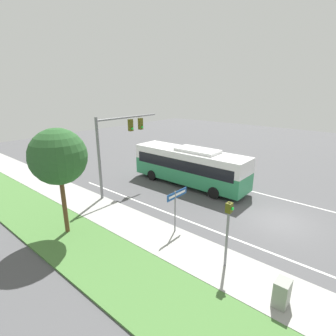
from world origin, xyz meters
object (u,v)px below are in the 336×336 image
at_px(utility_cabinet, 282,293).
at_px(bus, 189,165).
at_px(pedestrian_signal, 228,225).
at_px(signal_gantry, 118,139).
at_px(street_sign, 176,202).

bearing_deg(utility_cabinet, bus, 50.62).
xyz_separation_m(bus, pedestrian_signal, (-7.72, -7.57, 0.45)).
relative_size(bus, utility_cabinet, 9.70).
relative_size(signal_gantry, pedestrian_signal, 1.85).
bearing_deg(utility_cabinet, pedestrian_signal, 75.49).
bearing_deg(signal_gantry, pedestrian_signal, -105.02).
height_order(bus, signal_gantry, signal_gantry).
xyz_separation_m(signal_gantry, utility_cabinet, (-3.55, -13.33, -3.66)).
distance_m(bus, pedestrian_signal, 10.82).
distance_m(bus, street_sign, 7.81).
bearing_deg(bus, signal_gantry, 147.73).
relative_size(bus, signal_gantry, 1.69).
bearing_deg(utility_cabinet, street_sign, 75.22).
bearing_deg(utility_cabinet, signal_gantry, 75.08).
height_order(bus, pedestrian_signal, pedestrian_signal).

